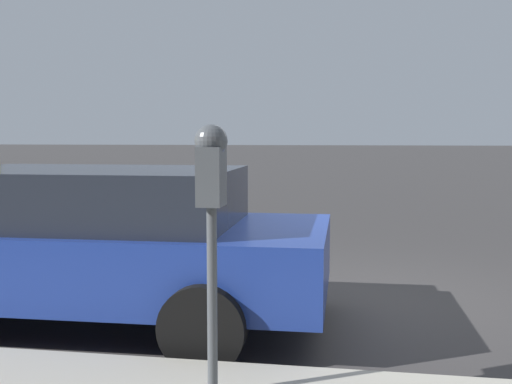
% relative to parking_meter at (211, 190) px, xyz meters
% --- Properties ---
extents(ground_plane, '(220.00, 220.00, 0.00)m').
position_rel_parking_meter_xyz_m(ground_plane, '(2.73, -0.88, -1.38)').
color(ground_plane, '#3D3A3A').
extents(parking_meter, '(0.21, 0.19, 1.60)m').
position_rel_parking_meter_xyz_m(parking_meter, '(0.00, 0.00, 0.00)').
color(parking_meter, '#4C5156').
rests_on(parking_meter, sidewalk).
extents(car_blue, '(2.15, 4.56, 1.40)m').
position_rel_parking_meter_xyz_m(car_blue, '(1.66, 1.62, -0.63)').
color(car_blue, navy).
rests_on(car_blue, ground_plane).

